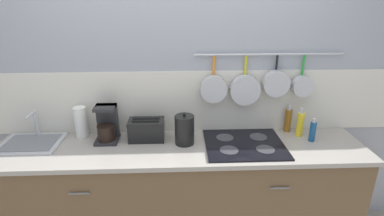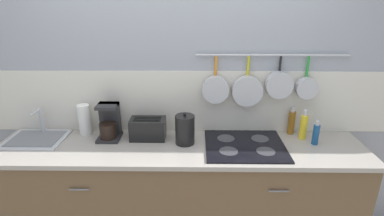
{
  "view_description": "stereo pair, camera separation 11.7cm",
  "coord_description": "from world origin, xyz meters",
  "px_view_note": "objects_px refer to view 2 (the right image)",
  "views": [
    {
      "loc": [
        0.0,
        -2.03,
        2.01
      ],
      "look_at": [
        0.09,
        0.0,
        1.24
      ],
      "focal_mm": 28.0,
      "sensor_mm": 36.0,
      "label": 1
    },
    {
      "loc": [
        0.12,
        -2.04,
        2.01
      ],
      "look_at": [
        0.09,
        0.0,
        1.24
      ],
      "focal_mm": 28.0,
      "sensor_mm": 36.0,
      "label": 2
    }
  ],
  "objects_px": {
    "bottle_olive_oil": "(291,122)",
    "kettle": "(185,130)",
    "paper_towel_roll": "(85,120)",
    "bottle_cooking_wine": "(316,134)",
    "coffee_maker": "(109,124)",
    "bottle_sesame_oil": "(304,126)",
    "toaster": "(148,129)"
  },
  "relations": [
    {
      "from": "coffee_maker",
      "to": "bottle_olive_oil",
      "type": "relative_size",
      "value": 1.22
    },
    {
      "from": "toaster",
      "to": "bottle_cooking_wine",
      "type": "xyz_separation_m",
      "value": [
        1.31,
        -0.08,
        0.0
      ]
    },
    {
      "from": "toaster",
      "to": "paper_towel_roll",
      "type": "bearing_deg",
      "value": 171.35
    },
    {
      "from": "coffee_maker",
      "to": "bottle_cooking_wine",
      "type": "relative_size",
      "value": 1.47
    },
    {
      "from": "kettle",
      "to": "bottle_cooking_wine",
      "type": "xyz_separation_m",
      "value": [
        1.01,
        -0.0,
        -0.03
      ]
    },
    {
      "from": "bottle_sesame_oil",
      "to": "bottle_cooking_wine",
      "type": "xyz_separation_m",
      "value": [
        0.06,
        -0.1,
        -0.02
      ]
    },
    {
      "from": "bottle_olive_oil",
      "to": "bottle_sesame_oil",
      "type": "distance_m",
      "value": 0.12
    },
    {
      "from": "bottle_olive_oil",
      "to": "kettle",
      "type": "bearing_deg",
      "value": -167.97
    },
    {
      "from": "bottle_sesame_oil",
      "to": "coffee_maker",
      "type": "bearing_deg",
      "value": -179.91
    },
    {
      "from": "coffee_maker",
      "to": "bottle_olive_oil",
      "type": "xyz_separation_m",
      "value": [
        1.49,
        0.1,
        -0.02
      ]
    },
    {
      "from": "paper_towel_roll",
      "to": "kettle",
      "type": "xyz_separation_m",
      "value": [
        0.83,
        -0.16,
        -0.01
      ]
    },
    {
      "from": "coffee_maker",
      "to": "bottle_olive_oil",
      "type": "height_order",
      "value": "coffee_maker"
    },
    {
      "from": "coffee_maker",
      "to": "toaster",
      "type": "distance_m",
      "value": 0.31
    },
    {
      "from": "coffee_maker",
      "to": "bottle_sesame_oil",
      "type": "distance_m",
      "value": 1.56
    },
    {
      "from": "bottle_olive_oil",
      "to": "toaster",
      "type": "bearing_deg",
      "value": -174.79
    },
    {
      "from": "bottle_olive_oil",
      "to": "bottle_cooking_wine",
      "type": "height_order",
      "value": "bottle_olive_oil"
    },
    {
      "from": "bottle_cooking_wine",
      "to": "toaster",
      "type": "bearing_deg",
      "value": 176.33
    },
    {
      "from": "paper_towel_roll",
      "to": "kettle",
      "type": "bearing_deg",
      "value": -10.92
    },
    {
      "from": "bottle_olive_oil",
      "to": "bottle_cooking_wine",
      "type": "distance_m",
      "value": 0.23
    },
    {
      "from": "coffee_maker",
      "to": "kettle",
      "type": "xyz_separation_m",
      "value": [
        0.61,
        -0.09,
        -0.0
      ]
    },
    {
      "from": "kettle",
      "to": "bottle_cooking_wine",
      "type": "distance_m",
      "value": 1.01
    },
    {
      "from": "toaster",
      "to": "kettle",
      "type": "relative_size",
      "value": 1.16
    },
    {
      "from": "bottle_cooking_wine",
      "to": "kettle",
      "type": "bearing_deg",
      "value": 179.75
    },
    {
      "from": "paper_towel_roll",
      "to": "bottle_olive_oil",
      "type": "relative_size",
      "value": 1.07
    },
    {
      "from": "paper_towel_roll",
      "to": "bottle_cooking_wine",
      "type": "height_order",
      "value": "paper_towel_roll"
    },
    {
      "from": "kettle",
      "to": "bottle_sesame_oil",
      "type": "relative_size",
      "value": 1.05
    },
    {
      "from": "bottle_olive_oil",
      "to": "bottle_sesame_oil",
      "type": "height_order",
      "value": "bottle_sesame_oil"
    },
    {
      "from": "toaster",
      "to": "bottle_cooking_wine",
      "type": "relative_size",
      "value": 1.51
    },
    {
      "from": "coffee_maker",
      "to": "bottle_sesame_oil",
      "type": "relative_size",
      "value": 1.18
    },
    {
      "from": "toaster",
      "to": "kettle",
      "type": "distance_m",
      "value": 0.31
    },
    {
      "from": "kettle",
      "to": "bottle_olive_oil",
      "type": "xyz_separation_m",
      "value": [
        0.88,
        0.19,
        -0.01
      ]
    },
    {
      "from": "kettle",
      "to": "coffee_maker",
      "type": "bearing_deg",
      "value": 171.5
    }
  ]
}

